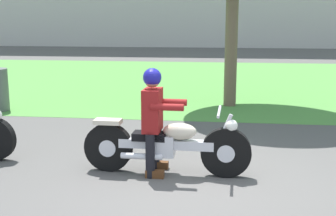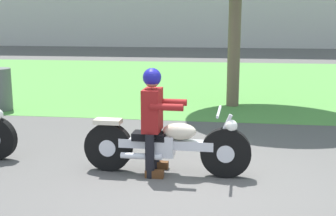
{
  "view_description": "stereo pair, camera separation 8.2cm",
  "coord_description": "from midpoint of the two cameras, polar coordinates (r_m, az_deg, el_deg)",
  "views": [
    {
      "loc": [
        0.29,
        -5.17,
        2.04
      ],
      "look_at": [
        -0.44,
        0.62,
        0.85
      ],
      "focal_mm": 47.65,
      "sensor_mm": 36.0,
      "label": 1
    },
    {
      "loc": [
        0.37,
        -5.16,
        2.04
      ],
      "look_at": [
        -0.44,
        0.62,
        0.85
      ],
      "focal_mm": 47.65,
      "sensor_mm": 36.0,
      "label": 2
    }
  ],
  "objects": [
    {
      "name": "grass_verge",
      "position": [
        14.8,
        6.62,
        3.54
      ],
      "size": [
        60.0,
        12.0,
        0.01
      ],
      "primitive_type": "cube",
      "color": "#549342",
      "rests_on": "ground"
    },
    {
      "name": "ground",
      "position": [
        5.57,
        4.07,
        -10.02
      ],
      "size": [
        120.0,
        120.0,
        0.0
      ],
      "primitive_type": "plane",
      "color": "#565451"
    },
    {
      "name": "motorcycle_lead",
      "position": [
        5.88,
        0.19,
        -4.73
      ],
      "size": [
        2.23,
        0.66,
        0.88
      ],
      "rotation": [
        0.0,
        0.0,
        -0.03
      ],
      "color": "black",
      "rests_on": "ground"
    },
    {
      "name": "rider_lead",
      "position": [
        5.8,
        -1.44,
        -0.62
      ],
      "size": [
        0.56,
        0.48,
        1.41
      ],
      "rotation": [
        0.0,
        0.0,
        -0.03
      ],
      "color": "black",
      "rests_on": "ground"
    }
  ]
}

